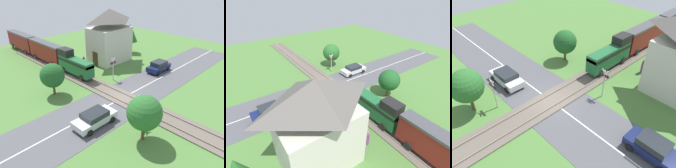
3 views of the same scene
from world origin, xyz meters
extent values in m
plane|color=#4C7A38|center=(0.00, 0.00, 0.00)|extent=(60.00, 60.00, 0.00)
cube|color=#515156|center=(0.00, 0.00, 0.01)|extent=(48.00, 6.40, 0.02)
cube|color=silver|center=(0.00, 0.00, 0.02)|extent=(48.00, 0.12, 0.00)
cube|color=#665B51|center=(0.00, 0.00, 0.06)|extent=(2.80, 48.00, 0.12)
cube|color=slate|center=(-0.72, 0.00, 0.18)|extent=(0.10, 48.00, 0.12)
cube|color=slate|center=(0.72, 0.00, 0.18)|extent=(0.10, 48.00, 0.12)
cube|color=#1E6033|center=(0.00, 8.33, 1.57)|extent=(1.35, 6.01, 1.90)
cube|color=black|center=(0.00, 8.33, 2.09)|extent=(1.37, 6.01, 0.36)
cube|color=black|center=(0.00, 10.37, 2.97)|extent=(1.35, 1.92, 0.90)
cylinder|color=black|center=(-0.72, 6.40, 0.62)|extent=(0.14, 0.76, 0.76)
cylinder|color=black|center=(0.72, 6.40, 0.62)|extent=(0.14, 0.76, 0.76)
cylinder|color=black|center=(-0.72, 10.25, 0.62)|extent=(0.14, 0.76, 0.76)
cylinder|color=black|center=(0.72, 10.25, 0.62)|extent=(0.14, 0.76, 0.76)
cube|color=maroon|center=(0.00, 15.67, 1.82)|extent=(1.35, 7.88, 2.40)
cube|color=#47474C|center=(0.00, 15.67, 3.14)|extent=(1.41, 7.88, 0.24)
cylinder|color=black|center=(-0.72, 13.15, 0.62)|extent=(0.14, 0.76, 0.76)
cylinder|color=black|center=(0.72, 13.15, 0.62)|extent=(0.14, 0.76, 0.76)
cylinder|color=black|center=(-0.72, 18.20, 0.62)|extent=(0.14, 0.76, 0.76)
cylinder|color=black|center=(0.72, 18.20, 0.62)|extent=(0.14, 0.76, 0.76)
cube|color=maroon|center=(0.00, 23.96, 1.82)|extent=(1.35, 7.88, 2.40)
cube|color=#47474C|center=(0.00, 23.96, 3.14)|extent=(1.41, 7.88, 0.24)
cylinder|color=black|center=(-0.72, 21.43, 0.62)|extent=(0.14, 0.76, 0.76)
cylinder|color=black|center=(0.72, 21.43, 0.62)|extent=(0.14, 0.76, 0.76)
cylinder|color=black|center=(-0.72, 26.48, 0.62)|extent=(0.14, 0.76, 0.76)
cylinder|color=black|center=(0.72, 26.48, 0.62)|extent=(0.14, 0.76, 0.76)
cube|color=silver|center=(-5.28, -1.44, 0.60)|extent=(4.14, 1.75, 0.60)
cube|color=#23282D|center=(-5.28, -1.44, 1.13)|extent=(2.28, 1.61, 0.46)
cylinder|color=black|center=(-3.93, -0.56, 0.30)|extent=(0.60, 0.18, 0.60)
cylinder|color=black|center=(-3.93, -2.32, 0.30)|extent=(0.60, 0.18, 0.60)
cylinder|color=black|center=(-6.62, -0.56, 0.30)|extent=(0.60, 0.18, 0.60)
cylinder|color=black|center=(-6.62, -2.32, 0.30)|extent=(0.60, 0.18, 0.60)
cube|color=#141E4C|center=(9.20, 1.44, 0.62)|extent=(3.82, 1.65, 0.64)
cube|color=#23282D|center=(9.20, 1.44, 1.23)|extent=(2.10, 1.52, 0.57)
cylinder|color=black|center=(7.95, 0.61, 0.30)|extent=(0.60, 0.18, 0.60)
cylinder|color=black|center=(7.95, 2.27, 0.30)|extent=(0.60, 0.18, 0.60)
cylinder|color=black|center=(10.44, 0.61, 0.30)|extent=(0.60, 0.18, 0.60)
cylinder|color=black|center=(10.44, 2.27, 0.30)|extent=(0.60, 0.18, 0.60)
cylinder|color=#B7B7B7|center=(-2.68, -4.04, 1.45)|extent=(0.12, 0.12, 2.90)
cube|color=black|center=(-2.68, -4.04, 2.38)|extent=(0.90, 0.08, 0.28)
sphere|color=red|center=(-2.95, -4.04, 2.38)|extent=(0.18, 0.18, 0.18)
sphere|color=red|center=(-2.41, -4.04, 2.38)|extent=(0.18, 0.18, 0.18)
cube|color=silver|center=(-2.68, -4.04, 2.65)|extent=(0.72, 0.04, 0.72)
cube|color=silver|center=(-2.68, -4.04, 2.65)|extent=(0.72, 0.04, 0.72)
cylinder|color=#B7B7B7|center=(2.68, 4.04, 1.45)|extent=(0.12, 0.12, 2.90)
cube|color=black|center=(2.68, 4.04, 2.38)|extent=(0.90, 0.08, 0.28)
sphere|color=red|center=(2.95, 4.04, 2.38)|extent=(0.18, 0.18, 0.18)
sphere|color=red|center=(2.41, 4.04, 2.38)|extent=(0.18, 0.18, 0.18)
cube|color=silver|center=(2.68, 4.04, 2.65)|extent=(0.72, 0.04, 0.72)
cube|color=silver|center=(2.68, 4.04, 2.65)|extent=(0.72, 0.04, 0.72)
cube|color=beige|center=(7.45, 9.49, 2.64)|extent=(5.96, 4.29, 5.29)
pyramid|color=#5B5651|center=(7.45, 9.49, 7.05)|extent=(6.43, 4.63, 1.76)
cube|color=#472D1E|center=(4.45, 9.49, 1.05)|extent=(0.06, 1.10, 2.10)
cylinder|color=#7F3D84|center=(3.07, 10.47, 0.67)|extent=(0.39, 0.39, 1.34)
sphere|color=#936B4C|center=(3.07, 10.47, 1.47)|extent=(0.25, 0.25, 0.25)
cylinder|color=brown|center=(12.93, 9.91, 0.99)|extent=(0.24, 0.24, 1.99)
cone|color=#286628|center=(12.93, 9.91, 3.46)|extent=(2.45, 2.45, 2.94)
cylinder|color=brown|center=(-4.73, 6.15, 0.59)|extent=(0.28, 0.28, 1.18)
sphere|color=#1E5623|center=(-4.73, 6.15, 2.33)|extent=(2.71, 2.71, 2.71)
cylinder|color=brown|center=(-3.84, -5.72, 0.70)|extent=(0.28, 0.28, 1.40)
sphere|color=#286628|center=(-3.84, -5.72, 2.61)|extent=(2.85, 2.85, 2.85)
camera|label=1|loc=(-15.72, -13.87, 12.17)|focal=35.00mm
camera|label=2|loc=(11.78, 18.05, 13.18)|focal=28.00mm
camera|label=3|loc=(11.98, -9.55, 13.32)|focal=35.00mm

